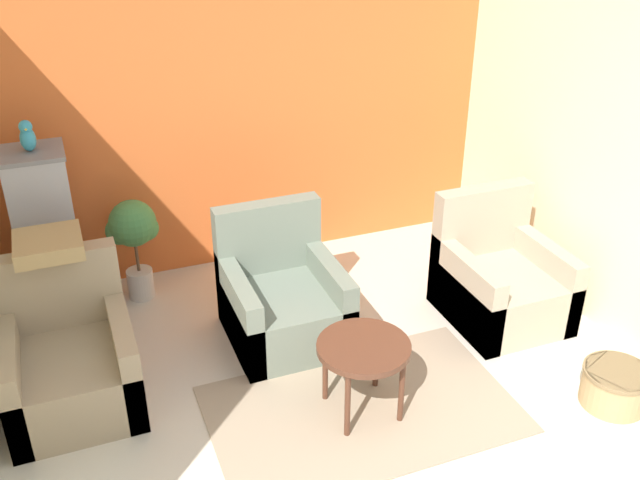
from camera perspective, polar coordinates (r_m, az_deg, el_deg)
wall_back_accent at (r=5.80m, az=-6.14°, el=10.88°), size 4.29×0.06×2.74m
wall_right at (r=5.38m, az=21.68°, el=7.71°), size 0.06×3.29×2.74m
area_rug at (r=4.62m, az=3.35°, el=-13.34°), size 1.90×1.18×0.01m
coffee_table at (r=4.34m, az=3.51°, el=-8.97°), size 0.57×0.57×0.50m
armchair_left at (r=4.77m, az=-19.34°, el=-9.34°), size 0.78×0.85×0.93m
armchair_right at (r=5.49m, az=14.16°, el=-3.27°), size 0.78×0.85×0.93m
armchair_middle at (r=5.11m, az=-3.03°, el=-4.93°), size 0.78×0.85×0.93m
birdcage at (r=5.43m, az=-20.86°, el=-0.27°), size 0.55×0.55×1.35m
parrot at (r=5.13m, az=-22.37°, el=7.68°), size 0.10×0.18×0.22m
potted_plant at (r=5.60m, az=-14.71°, el=0.54°), size 0.40×0.36×0.83m
wicker_basket at (r=4.94m, az=22.54°, el=-10.70°), size 0.43×0.43×0.26m
throw_pillow at (r=4.68m, az=-20.91°, el=-0.35°), size 0.40×0.40×0.10m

